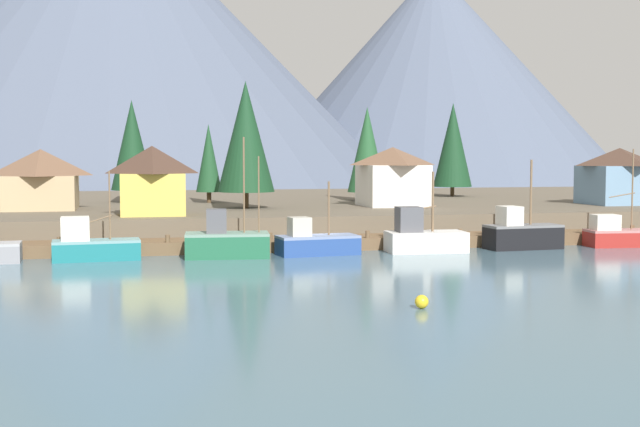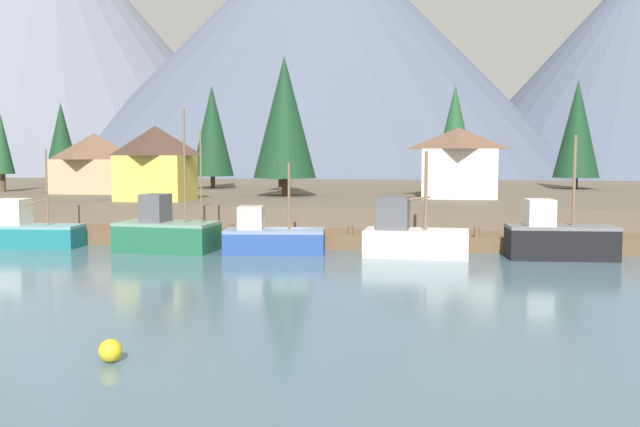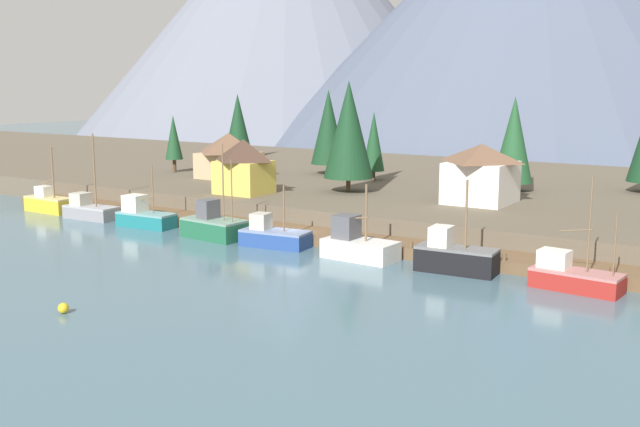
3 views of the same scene
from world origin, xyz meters
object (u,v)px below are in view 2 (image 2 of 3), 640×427
object	(u,v)px
conifer_near_left	(284,117)
conifer_back_left	(577,129)
conifer_back_right	(281,144)
conifer_mid_left	(212,131)
conifer_centre	(2,144)
fishing_boat_teal	(29,230)
conifer_mid_right	(61,137)
fishing_boat_white	(412,237)
house_white	(458,162)
fishing_boat_blue	(272,238)
house_tan	(95,162)
house_yellow	(156,162)
fishing_boat_green	(166,233)
conifer_near_right	(455,133)
channel_buoy	(110,351)
fishing_boat_black	(558,238)

from	to	relation	value
conifer_near_left	conifer_back_left	xyz separation A→B (m)	(28.44, 17.83, -0.54)
conifer_back_left	conifer_back_right	bearing A→B (deg)	-167.09
conifer_mid_left	conifer_centre	size ratio (longest dim) A/B	1.44
fishing_boat_teal	conifer_mid_right	world-z (taller)	conifer_mid_right
fishing_boat_white	conifer_mid_right	bearing A→B (deg)	141.35
house_white	conifer_mid_left	bearing A→B (deg)	155.12
fishing_boat_blue	house_tan	distance (m)	30.86
fishing_boat_blue	house_yellow	bearing A→B (deg)	131.19
fishing_boat_green	house_tan	xyz separation A→B (m)	(-15.45, 20.89, 4.30)
house_white	fishing_boat_green	bearing A→B (deg)	-134.90
conifer_mid_left	conifer_near_right	bearing A→B (deg)	-5.14
conifer_near_left	channel_buoy	size ratio (longest dim) A/B	17.73
house_tan	conifer_back_right	bearing A→B (deg)	26.19
conifer_back_right	conifer_centre	world-z (taller)	conifer_back_right
fishing_boat_white	conifer_back_right	xyz separation A→B (m)	(-14.50, 28.90, 6.19)
house_white	conifer_near_left	xyz separation A→B (m)	(-15.24, -0.84, 3.94)
conifer_mid_left	conifer_mid_right	xyz separation A→B (m)	(-23.13, 9.33, -0.32)
conifer_near_left	channel_buoy	xyz separation A→B (m)	(3.49, -41.59, -9.17)
fishing_boat_blue	channel_buoy	xyz separation A→B (m)	(0.46, -23.35, -0.60)
fishing_boat_black	conifer_back_right	xyz separation A→B (m)	(-23.13, 28.69, 6.11)
conifer_near_right	conifer_back_left	world-z (taller)	conifer_back_left
fishing_boat_green	conifer_near_left	distance (m)	20.59
fishing_boat_blue	conifer_back_left	size ratio (longest dim) A/B	0.56
conifer_near_right	channel_buoy	xyz separation A→B (m)	(-11.76, -52.20, -7.99)
house_tan	conifer_near_right	world-z (taller)	conifer_near_right
house_yellow	house_white	bearing A→B (deg)	18.44
fishing_boat_white	conifer_near_left	distance (m)	23.25
fishing_boat_teal	conifer_near_right	size ratio (longest dim) A/B	0.61
fishing_boat_black	conifer_back_right	bearing A→B (deg)	124.65
house_yellow	conifer_back_right	distance (m)	19.17
house_yellow	conifer_mid_left	distance (m)	20.56
conifer_mid_left	house_yellow	bearing A→B (deg)	-85.08
fishing_boat_teal	conifer_back_right	world-z (taller)	conifer_back_right
house_yellow	house_tan	bearing A→B (deg)	136.45
fishing_boat_white	house_yellow	size ratio (longest dim) A/B	1.06
fishing_boat_teal	fishing_boat_green	distance (m)	9.83
house_yellow	channel_buoy	world-z (taller)	house_yellow
house_white	conifer_mid_right	xyz separation A→B (m)	(-49.24, 21.44, 2.90)
fishing_boat_blue	house_white	xyz separation A→B (m)	(12.21, 19.09, 4.63)
conifer_mid_right	conifer_centre	xyz separation A→B (m)	(4.41, -19.25, -1.24)
conifer_centre	channel_buoy	xyz separation A→B (m)	(33.08, -44.62, -6.89)
fishing_boat_green	conifer_mid_left	world-z (taller)	conifer_mid_left
conifer_back_right	fishing_boat_teal	bearing A→B (deg)	-111.09
fishing_boat_black	conifer_centre	bearing A→B (deg)	152.97
house_tan	house_white	distance (m)	34.67
house_tan	conifer_mid_right	bearing A→B (deg)	126.42
channel_buoy	fishing_boat_white	bearing A→B (deg)	70.43
house_yellow	conifer_near_right	distance (m)	30.35
conifer_near_left	conifer_mid_right	size ratio (longest dim) A/B	1.19
fishing_boat_black	conifer_back_left	size ratio (longest dim) A/B	0.63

